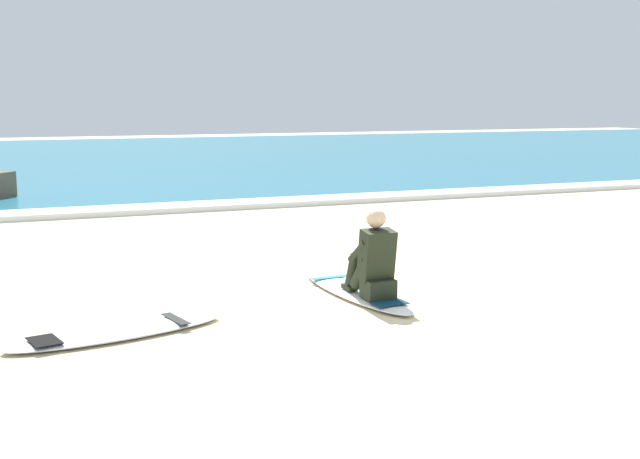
{
  "coord_description": "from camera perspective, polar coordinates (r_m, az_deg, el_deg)",
  "views": [
    {
      "loc": [
        -3.76,
        -8.33,
        2.15
      ],
      "look_at": [
        -0.06,
        0.79,
        0.55
      ],
      "focal_mm": 45.19,
      "sensor_mm": 36.0,
      "label": 1
    }
  ],
  "objects": [
    {
      "name": "surfer_seated",
      "position": [
        8.56,
        3.8,
        -2.33
      ],
      "size": [
        0.38,
        0.71,
        0.95
      ],
      "color": "black",
      "rests_on": "surfboard_main"
    },
    {
      "name": "breaking_foam",
      "position": [
        16.05,
        -8.38,
        1.64
      ],
      "size": [
        80.0,
        0.9,
        0.11
      ],
      "primitive_type": "cube",
      "color": "white",
      "rests_on": "ground"
    },
    {
      "name": "surfboard_spare_near",
      "position": [
        7.66,
        -14.16,
        -7.07
      ],
      "size": [
        2.13,
        0.96,
        0.08
      ],
      "color": "silver",
      "rests_on": "ground"
    },
    {
      "name": "ground_plane",
      "position": [
        9.38,
        2.13,
        -4.01
      ],
      "size": [
        80.0,
        80.0,
        0.0
      ],
      "primitive_type": "plane",
      "color": "beige"
    },
    {
      "name": "surfboard_main",
      "position": [
        8.96,
        2.56,
        -4.42
      ],
      "size": [
        0.67,
        2.27,
        0.08
      ],
      "color": "white",
      "rests_on": "ground"
    },
    {
      "name": "sea",
      "position": [
        29.48,
        -14.78,
        4.85
      ],
      "size": [
        80.0,
        28.0,
        0.1
      ],
      "primitive_type": "cube",
      "color": "teal",
      "rests_on": "ground"
    }
  ]
}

